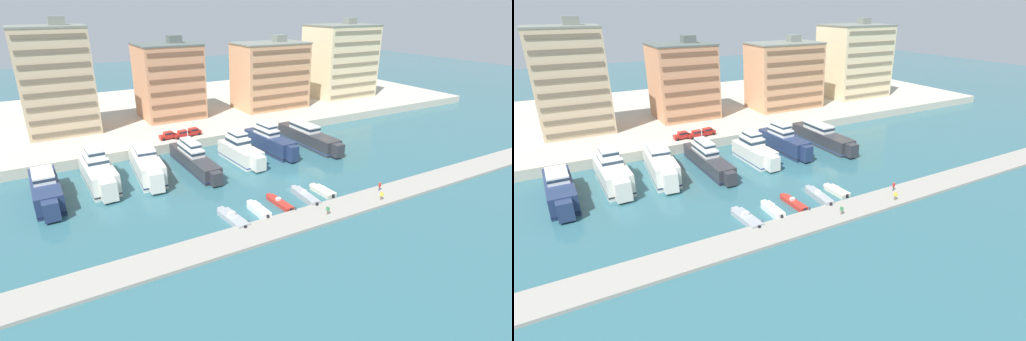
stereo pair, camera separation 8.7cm
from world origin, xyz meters
The scene contains 27 objects.
ground_plane centered at (0.00, 0.00, 0.00)m, with size 400.00×400.00×0.00m, color #336670.
quay_promenade centered at (0.00, 61.93, 1.13)m, with size 180.00×70.00×2.27m, color beige.
pier_dock centered at (0.00, -14.52, 0.25)m, with size 120.00×6.11×0.51m, color #9E998E.
yacht_navy_far_left centered at (-43.50, 13.58, 2.14)m, with size 4.79×18.49×6.91m.
yacht_ivory_left centered at (-34.22, 15.87, 2.70)m, with size 5.29×17.97×8.98m.
yacht_ivory_mid_left centered at (-24.98, 16.25, 2.46)m, with size 6.02×20.33×7.56m.
yacht_charcoal_center_left centered at (-15.23, 15.22, 2.08)m, with size 4.32×22.31×7.51m.
yacht_ivory_center centered at (-4.70, 14.04, 2.37)m, with size 5.32×15.90×8.24m.
yacht_navy_center_right centered at (4.06, 16.12, 2.49)m, with size 5.21×18.46×8.35m.
yacht_charcoal_mid_right centered at (14.93, 15.64, 2.08)m, with size 4.82×22.81×6.86m.
motorboat_grey_far_left centered at (-18.23, -8.86, 0.45)m, with size 2.74×7.95×1.43m.
motorboat_white_left centered at (-13.29, -8.66, 0.57)m, with size 1.80×6.35×1.57m.
motorboat_red_mid_left centered at (-8.63, -7.91, 0.40)m, with size 1.81×7.22×1.19m.
motorboat_grey_center_left centered at (-3.46, -8.23, 0.55)m, with size 2.20×8.17×1.49m.
motorboat_cream_center centered at (0.86, -7.86, 0.41)m, with size 2.33×6.21×1.18m.
car_red_far_left centered at (-15.78, 30.51, 3.24)m, with size 4.17×2.07×1.80m.
car_red_left centered at (-12.45, 29.79, 3.24)m, with size 4.15×2.03×1.80m.
car_red_mid_left centered at (-9.47, 30.41, 3.24)m, with size 4.23×2.20×1.80m.
apartment_block_far_left centered at (-36.71, 49.09, 15.11)m, with size 16.67×12.63×27.56m.
apartment_block_left centered at (-8.08, 50.88, 12.47)m, with size 16.68×15.57×22.30m.
apartment_block_mid_left centered at (22.82, 46.86, 12.10)m, with size 21.66×13.74×21.57m.
apartment_block_center_left centered at (53.10, 49.92, 14.25)m, with size 21.68×16.74×25.88m.
pedestrian_near_edge centered at (9.83, -13.15, 1.55)m, with size 0.68×0.26×1.77m.
pedestrian_mid_deck centered at (7.27, -16.08, 1.50)m, with size 0.44×0.56×1.68m.
pedestrian_far_side centered at (-4.22, -15.52, 1.43)m, with size 0.39×0.54×1.57m.
bollard_west centered at (-16.91, -11.72, 0.83)m, with size 0.20×0.20×0.61m.
bollard_west_mid centered at (-7.88, -11.72, 0.83)m, with size 0.20×0.20×0.61m.
Camera 2 is at (-42.71, -59.66, 32.17)m, focal length 28.00 mm.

